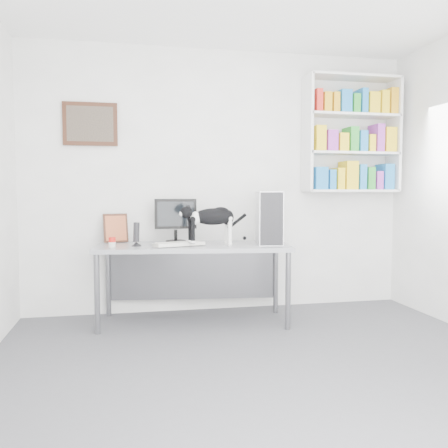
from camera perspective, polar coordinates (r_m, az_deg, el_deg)
The scene contains 11 objects.
room at distance 3.03m, azimuth 6.85°, elevation 5.89°, with size 4.01×4.01×2.70m.
bookshelf at distance 5.32m, azimuth 15.09°, elevation 10.37°, with size 1.03×0.28×1.24m, color white.
wall_art at distance 4.90m, azimuth -15.79°, elevation 11.50°, with size 0.52×0.04×0.42m, color #3F2214.
desk at distance 4.52m, azimuth -3.68°, elevation -7.17°, with size 1.79×0.69×0.74m, color gray.
monitor at distance 4.67m, azimuth -5.84°, elevation 0.46°, with size 0.41×0.20×0.44m, color black.
keyboard at distance 4.36m, azimuth -5.45°, elevation -2.42°, with size 0.46×0.17×0.03m, color silver.
pc_tower at distance 4.59m, azimuth 5.41°, elevation 0.80°, with size 0.22×0.50×0.50m, color silver.
speaker at distance 4.40m, azimuth -10.50°, elevation -1.17°, with size 0.10×0.10×0.23m, color black.
leaning_print at distance 4.75m, azimuth -12.90°, elevation -0.42°, with size 0.24×0.09×0.29m, color #3F2214.
soup_can at distance 4.36m, azimuth -13.31°, elevation -2.15°, with size 0.06×0.06×0.09m, color red.
cat at distance 4.33m, azimuth -1.48°, elevation -0.27°, with size 0.59×0.16×0.36m, color black, non-canonical shape.
Camera 1 is at (-0.96, -2.88, 1.25)m, focal length 38.00 mm.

